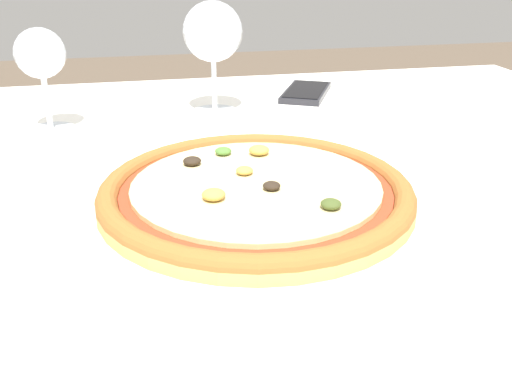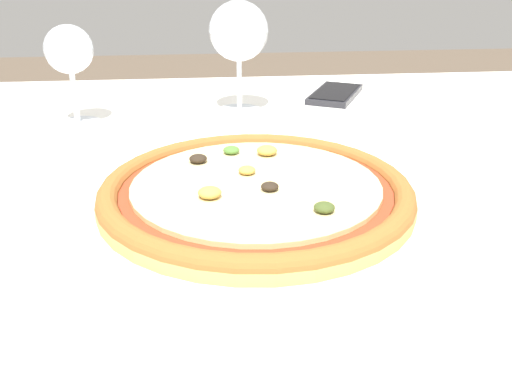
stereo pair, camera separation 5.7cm
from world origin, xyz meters
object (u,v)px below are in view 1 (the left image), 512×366
at_px(dining_table, 311,254).
at_px(wine_glass_far_right, 213,34).
at_px(wine_glass_far_left, 41,58).
at_px(pizza_plate, 256,195).
at_px(cell_phone, 306,92).

relative_size(dining_table, wine_glass_far_right, 6.91).
bearing_deg(wine_glass_far_left, pizza_plate, -53.36).
bearing_deg(pizza_plate, wine_glass_far_left, 126.64).
height_order(pizza_plate, cell_phone, pizza_plate).
relative_size(dining_table, cell_phone, 7.47).
relative_size(dining_table, wine_glass_far_left, 8.14).
xyz_separation_m(wine_glass_far_right, cell_phone, (0.17, 0.08, -0.12)).
height_order(wine_glass_far_right, cell_phone, wine_glass_far_right).
xyz_separation_m(wine_glass_far_left, cell_phone, (0.42, 0.12, -0.10)).
bearing_deg(wine_glass_far_right, dining_table, -78.66).
height_order(wine_glass_far_left, cell_phone, wine_glass_far_left).
height_order(dining_table, wine_glass_far_right, wine_glass_far_right).
bearing_deg(wine_glass_far_right, wine_glass_far_left, -169.16).
xyz_separation_m(dining_table, pizza_plate, (-0.07, -0.04, 0.10)).
bearing_deg(pizza_plate, wine_glass_far_right, 88.56).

